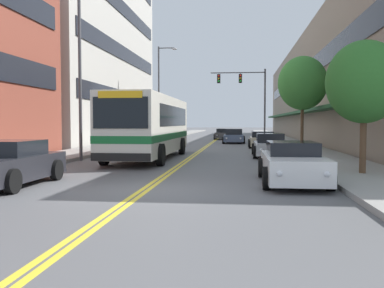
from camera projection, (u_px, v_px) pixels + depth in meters
name	position (u px, v px, depth m)	size (l,w,h in m)	color
ground_plane	(216.00, 139.00, 48.97)	(240.00, 240.00, 0.00)	#565659
sidewalk_left	(156.00, 138.00, 49.76)	(3.15, 106.00, 0.16)	gray
sidewalk_right	(279.00, 139.00, 48.18)	(3.15, 106.00, 0.16)	gray
centre_line	(216.00, 139.00, 48.97)	(0.34, 106.00, 0.01)	yellow
office_tower_left	(66.00, 11.00, 43.23)	(12.08, 27.74, 26.41)	#BCB7AD
storefront_row_right	(333.00, 91.00, 47.25)	(9.10, 68.00, 10.93)	gray
city_bus	(150.00, 124.00, 22.95)	(2.88, 11.43, 3.26)	silver
car_beige_parked_left_near	(173.00, 135.00, 44.78)	(2.03, 4.27, 1.28)	#BCAD89
car_charcoal_parked_left_mid	(6.00, 164.00, 13.04)	(2.21, 4.62, 1.38)	#232328
car_black_parked_left_far	(160.00, 138.00, 37.20)	(2.16, 4.44, 1.25)	black
car_white_parked_right_foreground	(292.00, 163.00, 13.57)	(2.01, 4.76, 1.32)	white
car_champagne_parked_right_mid	(262.00, 140.00, 32.88)	(2.16, 4.27, 1.24)	beige
car_silver_parked_right_far	(270.00, 146.00, 24.20)	(1.96, 4.70, 1.31)	#B7B7BC
car_slate_blue_moving_lead	(234.00, 136.00, 40.28)	(2.06, 4.69, 1.34)	#475675
car_dark_grey_moving_second	(224.00, 134.00, 49.34)	(2.21, 4.37, 1.23)	#38383D
traffic_signal_mast	(247.00, 90.00, 43.98)	(5.67, 0.38, 7.42)	#47474C
street_lamp_left_near	(85.00, 58.00, 21.33)	(2.23, 0.28, 8.79)	#47474C
street_lamp_left_far	(161.00, 87.00, 42.04)	(1.93, 0.28, 9.37)	#47474C
street_tree_right_near	(364.00, 82.00, 14.82)	(2.62, 2.62, 4.62)	brown
street_tree_right_mid	(303.00, 83.00, 28.16)	(3.22, 3.22, 6.14)	brown
fire_hydrant	(313.00, 152.00, 19.20)	(0.31, 0.23, 0.89)	#B7B7BC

